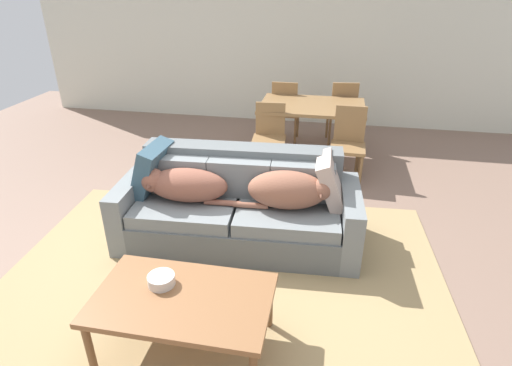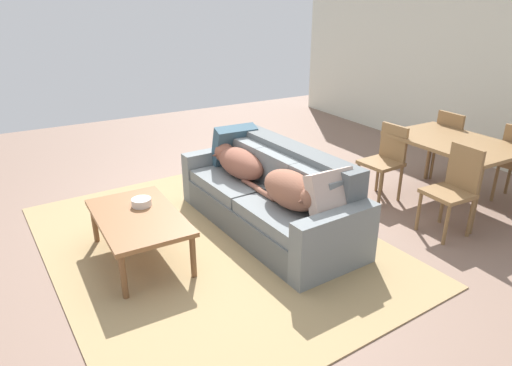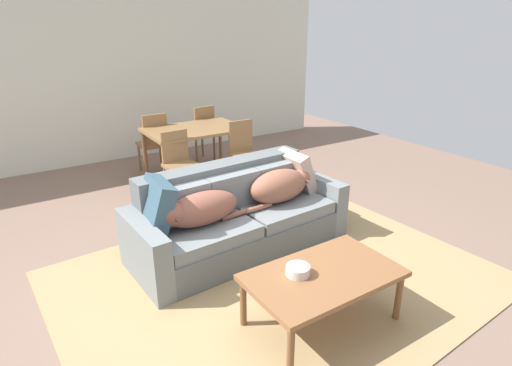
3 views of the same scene
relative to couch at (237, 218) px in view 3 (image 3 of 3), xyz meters
The scene contains 15 objects.
ground_plane 0.54m from the couch, 123.72° to the right, with size 10.00×10.00×0.00m, color #806455.
back_partition 3.79m from the couch, 93.72° to the left, with size 8.00×0.12×2.70m, color silver.
area_rug 0.77m from the couch, 89.72° to the right, with size 3.62×2.83×0.01m, color #A2875A.
couch is the anchor object (origin of this frame).
dog_on_left_cushion 0.55m from the couch, 164.43° to the right, with size 0.91×0.38×0.30m.
dog_on_right_cushion 0.55m from the couch, 10.33° to the right, with size 0.83×0.39×0.33m.
throw_pillow_by_left_arm 0.88m from the couch, behind, with size 0.15×0.48×0.48m, color #365363.
throw_pillow_by_right_arm 0.88m from the couch, ahead, with size 0.13×0.45×0.45m, color #BBA293.
coffee_table 1.35m from the couch, 92.42° to the right, with size 1.13×0.68×0.44m.
bowl_on_coffee_table 1.29m from the couch, 100.21° to the right, with size 0.18×0.18×0.07m, color silver.
dining_table 2.14m from the couch, 75.94° to the left, with size 1.34×0.90×0.75m.
dining_chair_near_left 1.52m from the couch, 88.48° to the left, with size 0.42×0.42×0.87m.
dining_chair_near_right 1.78m from the couch, 56.11° to the left, with size 0.41×0.41×0.89m.
dining_chair_far_left 2.60m from the couch, 87.85° to the left, with size 0.40×0.40×0.91m.
dining_chair_far_right 2.83m from the couch, 71.14° to the left, with size 0.45×0.45×0.92m.
Camera 3 is at (-1.65, -2.92, 2.16)m, focal length 29.41 mm.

